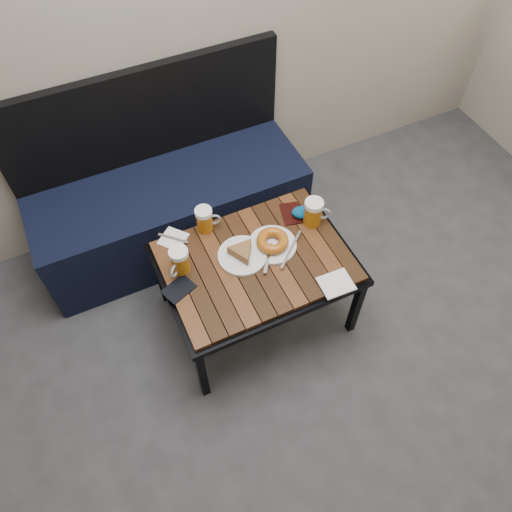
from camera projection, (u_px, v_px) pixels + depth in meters
name	position (u px, v px, depth m)	size (l,w,h in m)	color
room_shell	(417.00, 85.00, 0.83)	(4.00, 4.00, 4.00)	gray
bench	(170.00, 203.00, 2.65)	(1.40, 0.50, 0.95)	black
cafe_table	(256.00, 265.00, 2.23)	(0.84, 0.62, 0.47)	black
beer_mug_left	(180.00, 261.00, 2.11)	(0.12, 0.11, 0.13)	#AD620E
beer_mug_centre	(205.00, 219.00, 2.24)	(0.12, 0.09, 0.13)	#AD620E
beer_mug_right	(314.00, 212.00, 2.26)	(0.13, 0.11, 0.14)	#AD620E
plate_pie	(242.00, 253.00, 2.18)	(0.22, 0.22, 0.06)	white
plate_bagel	(273.00, 243.00, 2.21)	(0.26, 0.25, 0.06)	white
napkin_left	(173.00, 239.00, 2.25)	(0.15, 0.15, 0.01)	white
napkin_right	(336.00, 284.00, 2.11)	(0.14, 0.12, 0.01)	white
passport_navy	(179.00, 289.00, 2.10)	(0.09, 0.13, 0.01)	black
passport_burgundy	(292.00, 213.00, 2.34)	(0.10, 0.13, 0.01)	black
knit_pouch	(304.00, 212.00, 2.32)	(0.11, 0.07, 0.05)	navy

